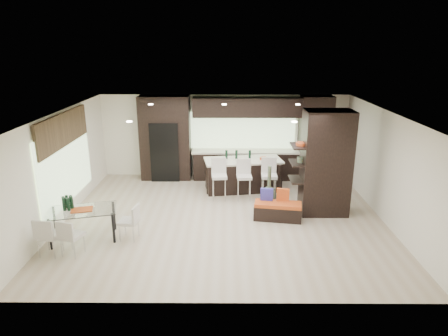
{
  "coord_description": "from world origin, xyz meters",
  "views": [
    {
      "loc": [
        0.06,
        -9.35,
        4.27
      ],
      "look_at": [
        0.0,
        0.6,
        1.15
      ],
      "focal_mm": 32.0,
      "sensor_mm": 36.0,
      "label": 1
    }
  ],
  "objects_px": {
    "chair_end": "(129,224)",
    "dining_table": "(84,225)",
    "stool_right": "(269,183)",
    "stool_mid": "(244,184)",
    "stool_left": "(219,184)",
    "bench": "(278,211)",
    "kitchen_island": "(243,175)",
    "floor_vase": "(269,186)",
    "chair_near": "(72,238)",
    "chair_far": "(50,237)"
  },
  "relations": [
    {
      "from": "bench",
      "to": "kitchen_island",
      "type": "bearing_deg",
      "value": 119.62
    },
    {
      "from": "chair_near",
      "to": "chair_end",
      "type": "bearing_deg",
      "value": 52.27
    },
    {
      "from": "stool_right",
      "to": "floor_vase",
      "type": "bearing_deg",
      "value": -94.15
    },
    {
      "from": "stool_left",
      "to": "chair_near",
      "type": "bearing_deg",
      "value": -139.11
    },
    {
      "from": "stool_right",
      "to": "chair_end",
      "type": "bearing_deg",
      "value": -142.97
    },
    {
      "from": "chair_end",
      "to": "dining_table",
      "type": "bearing_deg",
      "value": 98.14
    },
    {
      "from": "floor_vase",
      "to": "dining_table",
      "type": "height_order",
      "value": "floor_vase"
    },
    {
      "from": "dining_table",
      "to": "chair_end",
      "type": "bearing_deg",
      "value": -13.99
    },
    {
      "from": "kitchen_island",
      "to": "chair_end",
      "type": "relative_size",
      "value": 3.02
    },
    {
      "from": "stool_mid",
      "to": "floor_vase",
      "type": "bearing_deg",
      "value": -40.16
    },
    {
      "from": "stool_mid",
      "to": "chair_near",
      "type": "height_order",
      "value": "stool_mid"
    },
    {
      "from": "stool_left",
      "to": "bench",
      "type": "xyz_separation_m",
      "value": [
        1.5,
        -1.36,
        -0.25
      ]
    },
    {
      "from": "stool_right",
      "to": "chair_far",
      "type": "distance_m",
      "value": 5.81
    },
    {
      "from": "stool_right",
      "to": "floor_vase",
      "type": "height_order",
      "value": "floor_vase"
    },
    {
      "from": "dining_table",
      "to": "chair_end",
      "type": "relative_size",
      "value": 1.95
    },
    {
      "from": "bench",
      "to": "chair_far",
      "type": "relative_size",
      "value": 1.48
    },
    {
      "from": "floor_vase",
      "to": "stool_right",
      "type": "bearing_deg",
      "value": 84.39
    },
    {
      "from": "chair_far",
      "to": "stool_left",
      "type": "bearing_deg",
      "value": 49.82
    },
    {
      "from": "bench",
      "to": "chair_near",
      "type": "distance_m",
      "value": 4.86
    },
    {
      "from": "floor_vase",
      "to": "chair_near",
      "type": "distance_m",
      "value": 5.12
    },
    {
      "from": "kitchen_island",
      "to": "chair_far",
      "type": "relative_size",
      "value": 2.87
    },
    {
      "from": "chair_near",
      "to": "chair_end",
      "type": "height_order",
      "value": "chair_near"
    },
    {
      "from": "kitchen_island",
      "to": "stool_left",
      "type": "distance_m",
      "value": 1.06
    },
    {
      "from": "floor_vase",
      "to": "chair_far",
      "type": "relative_size",
      "value": 1.44
    },
    {
      "from": "chair_end",
      "to": "floor_vase",
      "type": "bearing_deg",
      "value": -51.68
    },
    {
      "from": "stool_left",
      "to": "chair_far",
      "type": "bearing_deg",
      "value": -143.08
    },
    {
      "from": "chair_near",
      "to": "stool_left",
      "type": "bearing_deg",
      "value": 63.91
    },
    {
      "from": "kitchen_island",
      "to": "stool_left",
      "type": "bearing_deg",
      "value": -139.97
    },
    {
      "from": "bench",
      "to": "chair_far",
      "type": "xyz_separation_m",
      "value": [
        -4.98,
        -1.79,
        0.17
      ]
    },
    {
      "from": "stool_left",
      "to": "floor_vase",
      "type": "xyz_separation_m",
      "value": [
        1.35,
        -0.49,
        0.1
      ]
    },
    {
      "from": "floor_vase",
      "to": "stool_left",
      "type": "bearing_deg",
      "value": 160.27
    },
    {
      "from": "kitchen_island",
      "to": "bench",
      "type": "bearing_deg",
      "value": -78.51
    },
    {
      "from": "stool_mid",
      "to": "floor_vase",
      "type": "height_order",
      "value": "floor_vase"
    },
    {
      "from": "kitchen_island",
      "to": "chair_near",
      "type": "xyz_separation_m",
      "value": [
        -3.73,
        -3.94,
        -0.1
      ]
    },
    {
      "from": "dining_table",
      "to": "stool_mid",
      "type": "bearing_deg",
      "value": 19.25
    },
    {
      "from": "stool_left",
      "to": "stool_mid",
      "type": "xyz_separation_m",
      "value": [
        0.7,
        0.0,
        -0.01
      ]
    },
    {
      "from": "bench",
      "to": "chair_near",
      "type": "bearing_deg",
      "value": -149.12
    },
    {
      "from": "dining_table",
      "to": "kitchen_island",
      "type": "bearing_deg",
      "value": 27.0
    },
    {
      "from": "stool_mid",
      "to": "chair_near",
      "type": "relative_size",
      "value": 1.22
    },
    {
      "from": "stool_right",
      "to": "dining_table",
      "type": "height_order",
      "value": "stool_right"
    },
    {
      "from": "stool_right",
      "to": "stool_mid",
      "type": "bearing_deg",
      "value": -179.19
    },
    {
      "from": "chair_near",
      "to": "floor_vase",
      "type": "bearing_deg",
      "value": 49.06
    },
    {
      "from": "stool_left",
      "to": "stool_mid",
      "type": "bearing_deg",
      "value": -4.82
    },
    {
      "from": "stool_mid",
      "to": "floor_vase",
      "type": "relative_size",
      "value": 0.81
    },
    {
      "from": "bench",
      "to": "chair_far",
      "type": "height_order",
      "value": "chair_far"
    },
    {
      "from": "floor_vase",
      "to": "dining_table",
      "type": "bearing_deg",
      "value": -155.97
    },
    {
      "from": "kitchen_island",
      "to": "bench",
      "type": "xyz_separation_m",
      "value": [
        0.8,
        -2.16,
        -0.25
      ]
    },
    {
      "from": "dining_table",
      "to": "chair_near",
      "type": "bearing_deg",
      "value": -103.99
    },
    {
      "from": "stool_mid",
      "to": "floor_vase",
      "type": "xyz_separation_m",
      "value": [
        0.65,
        -0.49,
        0.11
      ]
    },
    {
      "from": "stool_mid",
      "to": "dining_table",
      "type": "bearing_deg",
      "value": -150.04
    }
  ]
}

